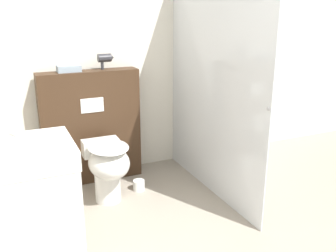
{
  "coord_description": "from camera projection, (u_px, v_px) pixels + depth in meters",
  "views": [
    {
      "loc": [
        -1.09,
        -1.4,
        1.69
      ],
      "look_at": [
        0.17,
        1.4,
        0.74
      ],
      "focal_mm": 40.0,
      "sensor_mm": 36.0,
      "label": 1
    }
  ],
  "objects": [
    {
      "name": "partition_panel",
      "position": [
        91.0,
        127.0,
        3.75
      ],
      "size": [
        0.97,
        0.21,
        1.13
      ],
      "color": "#3D2819",
      "rests_on": "ground_plane"
    },
    {
      "name": "hair_drier",
      "position": [
        105.0,
        58.0,
        3.65
      ],
      "size": [
        0.16,
        0.08,
        0.15
      ],
      "color": "#2D2D33",
      "rests_on": "partition_panel"
    },
    {
      "name": "spare_toilet_roll",
      "position": [
        139.0,
        185.0,
        3.66
      ],
      "size": [
        0.11,
        0.11,
        0.1
      ],
      "color": "white",
      "rests_on": "ground_plane"
    },
    {
      "name": "toilet",
      "position": [
        108.0,
        165.0,
        3.34
      ],
      "size": [
        0.36,
        0.59,
        0.57
      ],
      "color": "white",
      "rests_on": "ground_plane"
    },
    {
      "name": "wall_back",
      "position": [
        115.0,
        55.0,
        3.84
      ],
      "size": [
        8.0,
        0.06,
        2.5
      ],
      "color": "silver",
      "rests_on": "ground_plane"
    },
    {
      "name": "sink_vanity",
      "position": [
        30.0,
        226.0,
        2.15
      ],
      "size": [
        0.55,
        0.49,
        1.14
      ],
      "color": "white",
      "rests_on": "ground_plane"
    },
    {
      "name": "shower_glass",
      "position": [
        212.0,
        84.0,
        3.4
      ],
      "size": [
        0.04,
        1.67,
        2.1
      ],
      "color": "silver",
      "rests_on": "ground_plane"
    },
    {
      "name": "folded_towel",
      "position": [
        69.0,
        69.0,
        3.52
      ],
      "size": [
        0.22,
        0.15,
        0.06
      ],
      "color": "#8C9EAD",
      "rests_on": "partition_panel"
    }
  ]
}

